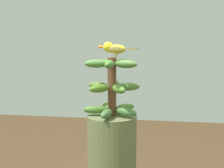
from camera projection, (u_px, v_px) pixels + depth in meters
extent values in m
cylinder|color=brown|center=(112.00, 87.00, 1.42)|extent=(0.04, 0.04, 0.31)
ellipsoid|color=#467826|center=(107.00, 106.00, 1.52)|extent=(0.13, 0.10, 0.04)
ellipsoid|color=#426F27|center=(95.00, 110.00, 1.44)|extent=(0.06, 0.13, 0.04)
ellipsoid|color=#406C38|center=(107.00, 113.00, 1.36)|extent=(0.13, 0.06, 0.04)
ellipsoid|color=#3F6D35|center=(126.00, 112.00, 1.39)|extent=(0.10, 0.13, 0.04)
ellipsoid|color=#467626|center=(125.00, 108.00, 1.49)|extent=(0.12, 0.12, 0.04)
ellipsoid|color=#4D732F|center=(115.00, 85.00, 1.51)|extent=(0.13, 0.05, 0.04)
ellipsoid|color=#4D6B25|center=(99.00, 86.00, 1.47)|extent=(0.09, 0.13, 0.04)
ellipsoid|color=#4D7924|center=(100.00, 88.00, 1.37)|extent=(0.12, 0.11, 0.04)
ellipsoid|color=#48772A|center=(119.00, 89.00, 1.35)|extent=(0.13, 0.10, 0.04)
ellipsoid|color=#497730|center=(128.00, 87.00, 1.43)|extent=(0.07, 0.13, 0.04)
ellipsoid|color=#4B7B36|center=(97.00, 64.00, 1.40)|extent=(0.07, 0.13, 0.04)
ellipsoid|color=#467631|center=(109.00, 64.00, 1.33)|extent=(0.13, 0.05, 0.04)
ellipsoid|color=#4B7634|center=(126.00, 64.00, 1.37)|extent=(0.09, 0.13, 0.04)
ellipsoid|color=#4E7834|center=(123.00, 63.00, 1.46)|extent=(0.13, 0.11, 0.04)
ellipsoid|color=#46742B|center=(106.00, 63.00, 1.48)|extent=(0.13, 0.10, 0.04)
cone|color=#4C2D1E|center=(111.00, 94.00, 1.48)|extent=(0.04, 0.04, 0.06)
cylinder|color=#C68933|center=(117.00, 55.00, 1.45)|extent=(0.01, 0.00, 0.02)
cylinder|color=#C68933|center=(115.00, 56.00, 1.42)|extent=(0.00, 0.00, 0.02)
ellipsoid|color=yellow|center=(116.00, 49.00, 1.43)|extent=(0.07, 0.11, 0.05)
ellipsoid|color=olive|center=(119.00, 49.00, 1.45)|extent=(0.02, 0.08, 0.03)
ellipsoid|color=olive|center=(116.00, 49.00, 1.41)|extent=(0.02, 0.08, 0.03)
cube|color=olive|center=(131.00, 49.00, 1.40)|extent=(0.04, 0.07, 0.01)
sphere|color=yellow|center=(108.00, 47.00, 1.45)|extent=(0.05, 0.05, 0.05)
sphere|color=black|center=(106.00, 46.00, 1.43)|extent=(0.01, 0.01, 0.01)
cone|color=orange|center=(102.00, 47.00, 1.46)|extent=(0.02, 0.03, 0.02)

